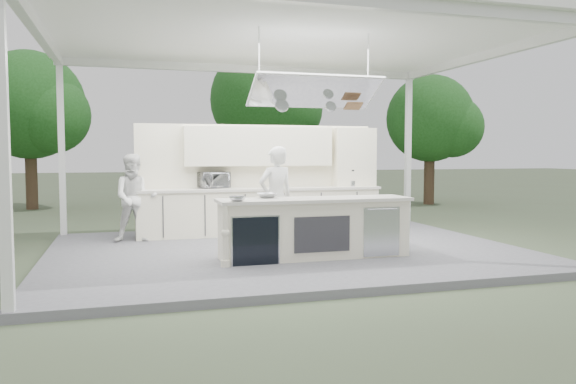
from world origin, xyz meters
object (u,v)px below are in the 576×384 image
object	(u,v)px
demo_island	(314,228)
back_counter	(261,211)
head_chef	(276,198)
sous_chef	(135,198)

from	to	relation	value
demo_island	back_counter	bearing A→B (deg)	93.63
demo_island	back_counter	xyz separation A→B (m)	(-0.18, 2.81, 0.00)
back_counter	head_chef	distance (m)	1.95
head_chef	back_counter	bearing A→B (deg)	-111.52
demo_island	sous_chef	size ratio (longest dim) A/B	1.88
demo_island	back_counter	size ratio (longest dim) A/B	0.61
sous_chef	demo_island	bearing A→B (deg)	-41.62
back_counter	head_chef	xyz separation A→B (m)	(-0.19, -1.90, 0.41)
demo_island	sous_chef	xyz separation A→B (m)	(-2.69, 2.46, 0.35)
demo_island	sous_chef	distance (m)	3.66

